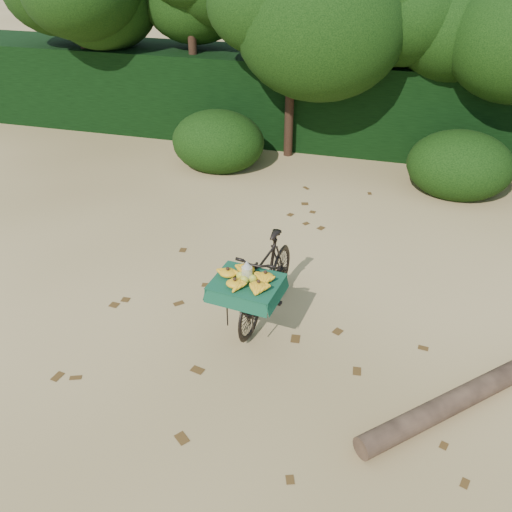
# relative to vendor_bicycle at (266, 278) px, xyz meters

# --- Properties ---
(ground) EXTENTS (80.00, 80.00, 0.00)m
(ground) POSITION_rel_vendor_bicycle_xyz_m (0.91, 0.06, -0.52)
(ground) COLOR tan
(ground) RESTS_ON ground
(vendor_bicycle) EXTENTS (0.81, 1.81, 1.03)m
(vendor_bicycle) POSITION_rel_vendor_bicycle_xyz_m (0.00, 0.00, 0.00)
(vendor_bicycle) COLOR black
(vendor_bicycle) RESTS_ON ground
(fallen_log) EXTENTS (2.41, 2.36, 0.23)m
(fallen_log) POSITION_rel_vendor_bicycle_xyz_m (2.50, -0.75, -0.41)
(fallen_log) COLOR brown
(fallen_log) RESTS_ON ground
(hedge_backdrop) EXTENTS (26.00, 1.80, 1.80)m
(hedge_backdrop) POSITION_rel_vendor_bicycle_xyz_m (0.91, 6.36, 0.38)
(hedge_backdrop) COLOR black
(hedge_backdrop) RESTS_ON ground
(tree_row) EXTENTS (14.50, 2.00, 4.00)m
(tree_row) POSITION_rel_vendor_bicycle_xyz_m (0.26, 5.56, 1.48)
(tree_row) COLOR black
(tree_row) RESTS_ON ground
(bush_clumps) EXTENTS (8.80, 1.70, 0.90)m
(bush_clumps) POSITION_rel_vendor_bicycle_xyz_m (1.41, 4.36, -0.07)
(bush_clumps) COLOR black
(bush_clumps) RESTS_ON ground
(leaf_litter) EXTENTS (7.00, 7.30, 0.01)m
(leaf_litter) POSITION_rel_vendor_bicycle_xyz_m (0.91, 0.71, -0.52)
(leaf_litter) COLOR #492F13
(leaf_litter) RESTS_ON ground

